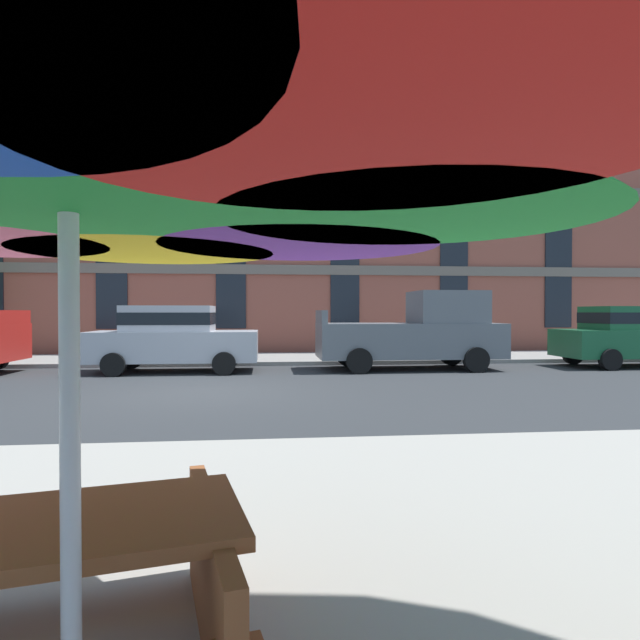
{
  "coord_description": "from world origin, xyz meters",
  "views": [
    {
      "loc": [
        1.29,
        -10.65,
        1.61
      ],
      "look_at": [
        2.72,
        3.2,
        1.4
      ],
      "focal_mm": 29.34,
      "sensor_mm": 36.0,
      "label": 1
    }
  ],
  "objects_px": {
    "picnic_table": "(10,597)",
    "patio_umbrella": "(68,132)",
    "sedan_green": "(633,334)",
    "sedan_silver": "(173,337)",
    "pickup_gray": "(417,333)"
  },
  "relations": [
    {
      "from": "sedan_silver",
      "to": "patio_umbrella",
      "type": "height_order",
      "value": "patio_umbrella"
    },
    {
      "from": "pickup_gray",
      "to": "patio_umbrella",
      "type": "bearing_deg",
      "value": -110.8
    },
    {
      "from": "sedan_silver",
      "to": "sedan_green",
      "type": "distance_m",
      "value": 13.24
    },
    {
      "from": "sedan_green",
      "to": "picnic_table",
      "type": "height_order",
      "value": "sedan_green"
    },
    {
      "from": "sedan_green",
      "to": "pickup_gray",
      "type": "bearing_deg",
      "value": 180.0
    },
    {
      "from": "pickup_gray",
      "to": "picnic_table",
      "type": "bearing_deg",
      "value": -113.25
    },
    {
      "from": "sedan_silver",
      "to": "patio_umbrella",
      "type": "bearing_deg",
      "value": -81.53
    },
    {
      "from": "picnic_table",
      "to": "patio_umbrella",
      "type": "bearing_deg",
      "value": -51.01
    },
    {
      "from": "patio_umbrella",
      "to": "picnic_table",
      "type": "bearing_deg",
      "value": 128.99
    },
    {
      "from": "patio_umbrella",
      "to": "picnic_table",
      "type": "distance_m",
      "value": 1.79
    },
    {
      "from": "sedan_silver",
      "to": "sedan_green",
      "type": "xyz_separation_m",
      "value": [
        13.24,
        0.0,
        0.0
      ]
    },
    {
      "from": "sedan_silver",
      "to": "pickup_gray",
      "type": "relative_size",
      "value": 0.86
    },
    {
      "from": "picnic_table",
      "to": "sedan_silver",
      "type": "bearing_deg",
      "value": 96.92
    },
    {
      "from": "sedan_silver",
      "to": "picnic_table",
      "type": "bearing_deg",
      "value": -83.08
    },
    {
      "from": "sedan_green",
      "to": "picnic_table",
      "type": "bearing_deg",
      "value": -133.96
    }
  ]
}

